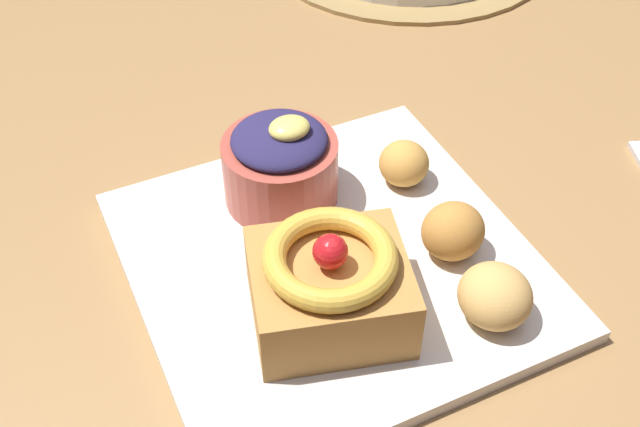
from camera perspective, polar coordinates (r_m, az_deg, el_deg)
name	(u,v)px	position (r m, az deg, el deg)	size (l,w,h in m)	color
dining_table	(288,162)	(0.81, -2.31, 3.73)	(1.44, 1.03, 0.73)	olive
front_plate	(331,263)	(0.58, 0.83, -3.63)	(0.28, 0.28, 0.01)	silver
cake_slice	(330,285)	(0.52, 0.71, -5.18)	(0.12, 0.12, 0.08)	#B77F3D
berry_ramekin	(280,164)	(0.61, -2.89, 3.60)	(0.09, 0.09, 0.08)	#B24C3D
fritter_front	(404,163)	(0.63, 6.10, 3.63)	(0.04, 0.04, 0.04)	gold
fritter_middle	(453,231)	(0.58, 9.61, -1.26)	(0.05, 0.04, 0.04)	#BC7F38
fritter_back	(495,296)	(0.54, 12.56, -5.85)	(0.05, 0.05, 0.04)	tan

